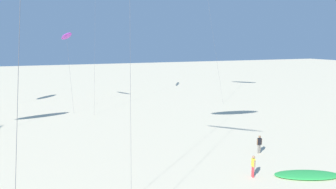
% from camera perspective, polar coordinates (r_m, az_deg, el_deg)
% --- Properties ---
extents(flying_kite_6, '(1.92, 8.61, 11.58)m').
position_cam_1_polar(flying_kite_6, '(50.46, -18.46, 10.29)').
color(flying_kite_6, purple).
rests_on(flying_kite_6, ground).
extents(grounded_kite_3, '(5.19, 3.45, 0.25)m').
position_cam_1_polar(grounded_kite_3, '(25.67, 24.54, -13.49)').
color(grounded_kite_3, green).
rests_on(grounded_kite_3, ground).
extents(person_foreground_walker, '(0.51, 0.24, 1.67)m').
position_cam_1_polar(person_foreground_walker, '(28.86, 16.70, -8.79)').
color(person_foreground_walker, slate).
rests_on(person_foreground_walker, ground).
extents(person_near_left, '(0.27, 0.49, 1.67)m').
position_cam_1_polar(person_near_left, '(23.92, 15.63, -12.63)').
color(person_near_left, red).
rests_on(person_near_left, ground).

